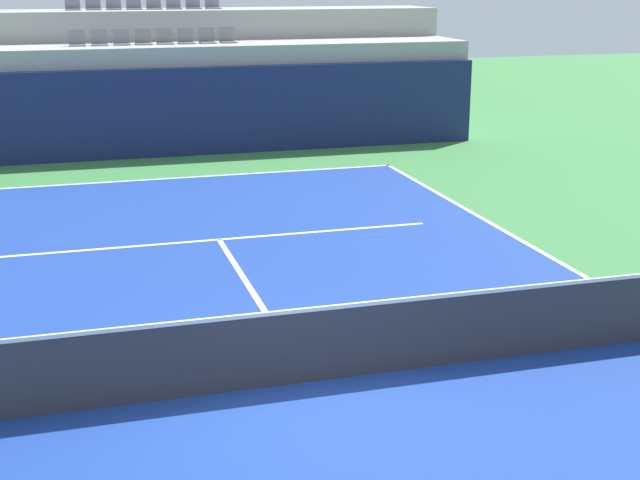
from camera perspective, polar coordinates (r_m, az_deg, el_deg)
ground_plane at (r=11.24m, az=-0.66°, el=-8.97°), size 80.00×80.00×0.00m
court_surface at (r=11.24m, az=-0.66°, el=-8.95°), size 11.00×24.00×0.01m
baseline_far at (r=22.42m, az=-8.86°, el=3.90°), size 11.00×0.10×0.00m
service_line_far at (r=17.10m, az=-6.40°, el=0.03°), size 8.26×0.10×0.00m
centre_service_line at (r=14.11m, az=-4.14°, el=-3.52°), size 0.10×6.40×0.00m
back_wall at (r=25.06m, az=-9.87°, el=7.92°), size 18.06×0.30×2.39m
stands_tier_lower at (r=26.35m, az=-10.24°, el=8.90°), size 18.06×2.40×2.92m
stands_tier_upper at (r=28.67m, az=-10.82°, el=10.34°), size 18.06×2.40×3.78m
seating_row_lower at (r=26.29m, az=-10.44°, el=12.34°), size 4.62×0.44×0.44m
seating_row_upper at (r=28.63m, az=-11.06°, el=14.36°), size 4.62×0.44×0.44m
tennis_net at (r=11.03m, az=-0.67°, el=-6.59°), size 11.08×0.08×1.07m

